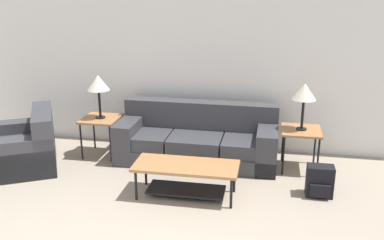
{
  "coord_description": "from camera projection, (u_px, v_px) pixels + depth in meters",
  "views": [
    {
      "loc": [
        0.95,
        -1.93,
        2.47
      ],
      "look_at": [
        -0.0,
        3.21,
        0.8
      ],
      "focal_mm": 40.0,
      "sensor_mm": 36.0,
      "label": 1
    }
  ],
  "objects": [
    {
      "name": "side_table_left",
      "position": [
        101.0,
        122.0,
        6.33
      ],
      "size": [
        0.53,
        0.55,
        0.58
      ],
      "color": "#A87042",
      "rests_on": "ground_plane"
    },
    {
      "name": "armchair",
      "position": [
        22.0,
        148.0,
        5.96
      ],
      "size": [
        1.35,
        1.39,
        0.8
      ],
      "color": "#38383D",
      "rests_on": "ground_plane"
    },
    {
      "name": "table_lamp_right",
      "position": [
        304.0,
        93.0,
        5.65
      ],
      "size": [
        0.32,
        0.32,
        0.64
      ],
      "color": "black",
      "rests_on": "side_table_right"
    },
    {
      "name": "coffee_table",
      "position": [
        186.0,
        173.0,
        5.13
      ],
      "size": [
        1.25,
        0.53,
        0.41
      ],
      "color": "#A87042",
      "rests_on": "ground_plane"
    },
    {
      "name": "wall_back",
      "position": [
        207.0,
        65.0,
        6.45
      ],
      "size": [
        9.06,
        0.06,
        2.6
      ],
      "color": "white",
      "rests_on": "ground_plane"
    },
    {
      "name": "side_table_right",
      "position": [
        301.0,
        133.0,
        5.83
      ],
      "size": [
        0.53,
        0.55,
        0.58
      ],
      "color": "#A87042",
      "rests_on": "ground_plane"
    },
    {
      "name": "backpack",
      "position": [
        320.0,
        181.0,
        5.17
      ],
      "size": [
        0.32,
        0.27,
        0.39
      ],
      "color": "black",
      "rests_on": "ground_plane"
    },
    {
      "name": "couch",
      "position": [
        197.0,
        141.0,
        6.2
      ],
      "size": [
        2.29,
        0.89,
        0.82
      ],
      "color": "#38383D",
      "rests_on": "ground_plane"
    },
    {
      "name": "table_lamp_left",
      "position": [
        98.0,
        84.0,
        6.16
      ],
      "size": [
        0.32,
        0.32,
        0.64
      ],
      "color": "black",
      "rests_on": "side_table_left"
    }
  ]
}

